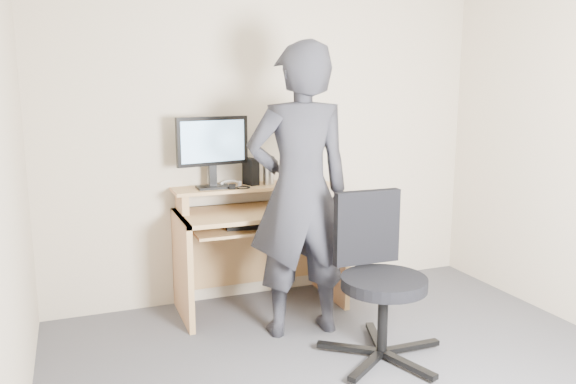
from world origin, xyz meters
TOP-DOWN VIEW (x-y plane):
  - back_wall at (0.00, 1.75)m, footprint 3.50×0.02m
  - desk at (-0.20, 1.53)m, footprint 1.20×0.60m
  - monitor at (-0.51, 1.58)m, footprint 0.54×0.15m
  - external_drive at (-0.21, 1.63)m, footprint 0.11×0.14m
  - travel_mug at (-0.08, 1.60)m, footprint 0.10×0.10m
  - smartphone at (0.14, 1.55)m, footprint 0.09×0.14m
  - charger at (-0.39, 1.50)m, footprint 0.06×0.05m
  - headphones at (-0.36, 1.65)m, footprint 0.19×0.19m
  - keyboard at (-0.25, 1.36)m, footprint 0.48×0.24m
  - mouse at (0.11, 1.35)m, footprint 0.11×0.08m
  - office_chair at (0.23, 0.48)m, footprint 0.75×0.78m
  - person at (-0.09, 0.96)m, footprint 0.73×0.51m

SIDE VIEW (x-z plane):
  - office_chair at x=0.23m, z-range 0.05..1.03m
  - desk at x=-0.20m, z-range 0.09..1.00m
  - keyboard at x=-0.25m, z-range 0.65..0.68m
  - mouse at x=0.11m, z-range 0.75..0.79m
  - smartphone at x=0.14m, z-range 0.91..0.92m
  - headphones at x=-0.36m, z-range 0.89..0.95m
  - charger at x=-0.39m, z-range 0.91..0.94m
  - person at x=-0.09m, z-range 0.00..1.92m
  - travel_mug at x=-0.08m, z-range 0.91..1.10m
  - external_drive at x=-0.21m, z-range 0.91..1.11m
  - monitor at x=-0.51m, z-range 0.96..1.48m
  - back_wall at x=0.00m, z-range 0.00..2.50m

